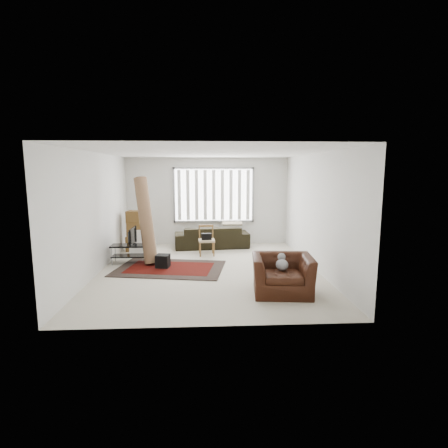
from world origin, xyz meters
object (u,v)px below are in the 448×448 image
object	(u,v)px
moving_boxes	(136,232)
side_chair	(207,239)
sofa	(212,233)
tv_stand	(130,250)
armchair	(282,272)

from	to	relation	value
moving_boxes	side_chair	bearing A→B (deg)	-16.41
sofa	tv_stand	bearing A→B (deg)	34.26
moving_boxes	armchair	bearing A→B (deg)	-47.12
tv_stand	moving_boxes	size ratio (longest dim) A/B	0.80
tv_stand	side_chair	world-z (taller)	side_chair
tv_stand	moving_boxes	distance (m)	1.37
moving_boxes	side_chair	size ratio (longest dim) A/B	1.43
moving_boxes	armchair	size ratio (longest dim) A/B	0.97
tv_stand	side_chair	bearing A→B (deg)	21.54
armchair	tv_stand	bearing A→B (deg)	150.27
side_chair	moving_boxes	bearing A→B (deg)	160.41
armchair	moving_boxes	bearing A→B (deg)	138.54
tv_stand	sofa	distance (m)	2.69
sofa	side_chair	xyz separation A→B (m)	(-0.16, -0.96, 0.03)
moving_boxes	side_chair	xyz separation A→B (m)	(2.04, -0.60, -0.09)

